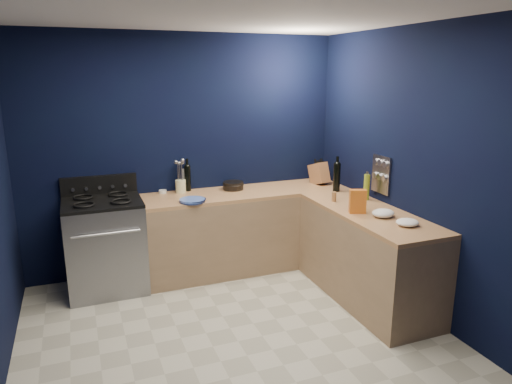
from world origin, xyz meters
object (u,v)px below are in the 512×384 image
plate_stack (192,200)px  utensil_crock (181,186)px  knife_block (319,174)px  gas_range (106,247)px  crouton_bag (358,201)px

plate_stack → utensil_crock: bearing=93.3°
utensil_crock → knife_block: knife_block is taller
gas_range → plate_stack: size_ratio=3.56×
gas_range → crouton_bag: crouton_bag is taller
plate_stack → utensil_crock: size_ratio=1.83×
utensil_crock → knife_block: bearing=-6.3°
utensil_crock → crouton_bag: crouton_bag is taller
plate_stack → crouton_bag: 1.65m
plate_stack → crouton_bag: crouton_bag is taller
gas_range → utensil_crock: size_ratio=6.53×
crouton_bag → knife_block: bearing=100.9°
plate_stack → knife_block: bearing=8.7°
plate_stack → gas_range: bearing=166.9°
gas_range → crouton_bag: bearing=-27.1°
knife_block → plate_stack: bearing=178.2°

